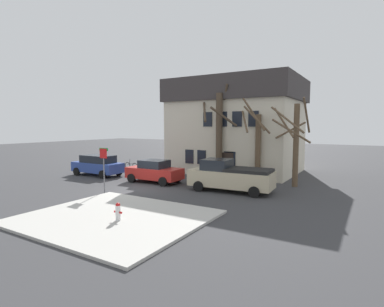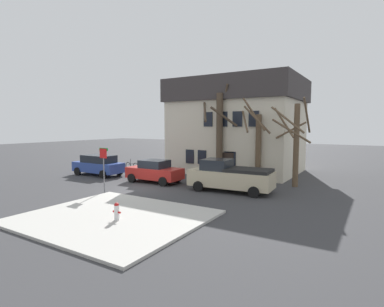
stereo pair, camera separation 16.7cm
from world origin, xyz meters
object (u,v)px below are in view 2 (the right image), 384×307
Objects in this scene: building_main at (237,125)px; tree_bare_mid at (257,144)px; tree_bare_near at (219,133)px; fire_hydrant at (117,211)px; car_blue_wagon at (98,165)px; pickup_truck_beige at (230,176)px; car_red_sedan at (154,171)px; street_sign_pole at (104,162)px; bicycle_leaning at (132,166)px; tree_bare_far at (295,141)px.

building_main is 1.79× the size of tree_bare_mid.
fire_hydrant is (1.20, -12.48, -3.15)m from tree_bare_near.
building_main is 2.43× the size of car_blue_wagon.
tree_bare_near is at bearing 125.00° from pickup_truck_beige.
car_red_sedan is at bearing -148.08° from tree_bare_mid.
tree_bare_mid is 1.14× the size of pickup_truck_beige.
pickup_truck_beige is 1.92× the size of street_sign_pole.
car_red_sedan is 0.77× the size of pickup_truck_beige.
tree_bare_near is at bearing 0.46° from bicycle_leaning.
tree_bare_near is 6.01m from car_red_sedan.
tree_bare_near is 6.03m from tree_bare_far.
fire_hydrant is at bearing -84.77° from building_main.
pickup_truck_beige reaches higher than fire_hydrant.
pickup_truck_beige is at bearing -95.97° from tree_bare_mid.
car_blue_wagon is 5.93× the size of fire_hydrant.
tree_bare_far is 7.87× the size of fire_hydrant.
tree_bare_near reaches higher than street_sign_pole.
tree_bare_far is 5.38m from pickup_truck_beige.
street_sign_pole is (-9.76, -8.39, -1.23)m from tree_bare_far.
car_red_sedan is at bearing -33.81° from bicycle_leaning.
car_blue_wagon is (-9.53, -4.07, -2.77)m from tree_bare_near.
tree_bare_far is 1.44× the size of car_red_sedan.
bicycle_leaning is (-9.02, -4.54, -3.93)m from building_main.
fire_hydrant is at bearing -99.08° from tree_bare_mid.
bicycle_leaning reaches higher than fire_hydrant.
tree_bare_mid is 12.84m from fire_hydrant.
street_sign_pole is 10.41m from bicycle_leaning.
tree_bare_mid is at bearing 31.92° from car_red_sedan.
car_red_sedan is 1.49× the size of street_sign_pole.
street_sign_pole reaches higher than car_blue_wagon.
tree_bare_far is 13.37m from fire_hydrant.
tree_bare_near reaches higher than bicycle_leaning.
car_blue_wagon reaches higher than bicycle_leaning.
fire_hydrant is at bearing -61.42° from car_red_sedan.
street_sign_pole reaches higher than fire_hydrant.
street_sign_pole is at bearing -113.37° from tree_bare_near.
tree_bare_mid reaches higher than car_red_sedan.
car_blue_wagon is at bearing 141.93° from fire_hydrant.
tree_bare_far is 1.33× the size of car_blue_wagon.
building_main is 3.92× the size of street_sign_pole.
bicycle_leaning is at bearing -153.26° from building_main.
pickup_truck_beige is (3.13, -8.44, -3.29)m from building_main.
tree_bare_mid is at bearing 80.92° from fire_hydrant.
bicycle_leaning is at bearing -179.54° from tree_bare_near.
tree_bare_mid is 1.47× the size of car_red_sedan.
tree_bare_near is 10.72m from car_blue_wagon.
car_red_sedan is 9.54m from fire_hydrant.
tree_bare_far reaches higher than bicycle_leaning.
street_sign_pole is at bearing -56.87° from bicycle_leaning.
tree_bare_far is at bearing 40.66° from street_sign_pole.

